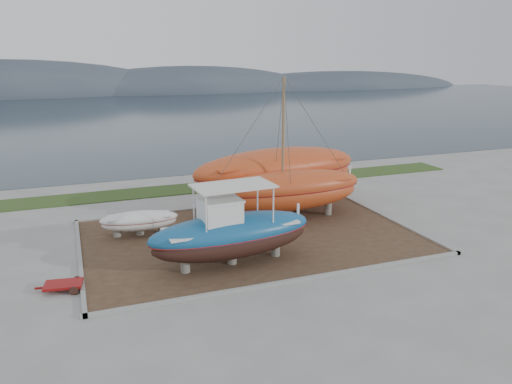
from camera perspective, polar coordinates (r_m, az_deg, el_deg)
name	(u,v)px	position (r m, az deg, el deg)	size (l,w,h in m)	color
ground	(279,264)	(24.69, 2.62, -8.22)	(140.00, 140.00, 0.00)	gray
dirt_patch	(251,237)	(28.13, -0.61, -5.12)	(18.00, 12.00, 0.06)	#422D1E
curb_frame	(251,236)	(28.11, -0.61, -5.04)	(18.60, 12.60, 0.15)	gray
grass_strip	(200,188)	(38.63, -6.47, 0.51)	(44.00, 3.00, 0.08)	#284219
sea	(122,114)	(91.74, -15.08, 8.65)	(260.00, 100.00, 0.04)	#1B2B36
mountain_ridge	(100,92)	(146.37, -17.41, 10.80)	(200.00, 36.00, 20.00)	#333D49
blue_caique	(232,225)	(23.90, -2.80, -3.80)	(8.20, 2.56, 3.95)	#16558A
white_dinghy	(139,223)	(28.95, -13.17, -3.51)	(4.33, 1.62, 1.30)	silver
orange_sailboat	(290,150)	(29.99, 3.94, 4.76)	(9.39, 2.77, 8.63)	#B4411B
orange_bare_hull	(277,179)	(32.89, 2.43, 1.49)	(11.82, 3.55, 3.87)	#B4411B
red_trailer	(64,287)	(23.57, -21.13, -10.06)	(2.37, 1.18, 0.34)	maroon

